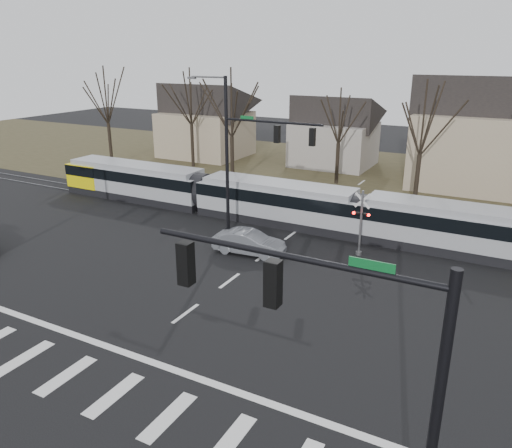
% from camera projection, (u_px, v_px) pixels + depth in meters
% --- Properties ---
extents(ground, '(140.00, 140.00, 0.00)m').
position_uv_depth(ground, '(159.00, 334.00, 21.65)').
color(ground, black).
extents(grass_verge, '(140.00, 28.00, 0.01)m').
position_uv_depth(grass_verge, '(368.00, 178.00, 48.33)').
color(grass_verge, '#38331E').
rests_on(grass_verge, ground).
extents(crosswalk, '(27.00, 2.60, 0.01)m').
position_uv_depth(crosswalk, '(90.00, 385.00, 18.32)').
color(crosswalk, silver).
rests_on(crosswalk, ground).
extents(stop_line, '(28.00, 0.35, 0.01)m').
position_uv_depth(stop_line, '(130.00, 354.00, 20.15)').
color(stop_line, silver).
rests_on(stop_line, ground).
extents(lane_dashes, '(0.18, 30.00, 0.01)m').
position_uv_depth(lane_dashes, '(303.00, 226.00, 34.99)').
color(lane_dashes, silver).
rests_on(lane_dashes, ground).
extents(rail_pair, '(90.00, 1.52, 0.06)m').
position_uv_depth(rail_pair, '(302.00, 227.00, 34.81)').
color(rail_pair, '#59595E').
rests_on(rail_pair, ground).
extents(tram, '(38.57, 2.86, 2.92)m').
position_uv_depth(tram, '(276.00, 200.00, 35.43)').
color(tram, gray).
rests_on(tram, ground).
extents(sedan, '(2.44, 4.67, 1.43)m').
position_uv_depth(sedan, '(249.00, 242.00, 30.03)').
color(sedan, slate).
rests_on(sedan, ground).
extents(signal_pole_near_right, '(6.72, 0.44, 8.00)m').
position_uv_depth(signal_pole_near_right, '(344.00, 375.00, 10.46)').
color(signal_pole_near_right, black).
rests_on(signal_pole_near_right, ground).
extents(signal_pole_far, '(9.28, 0.44, 10.20)m').
position_uv_depth(signal_pole_far, '(248.00, 151.00, 31.28)').
color(signal_pole_far, black).
rests_on(signal_pole_far, ground).
extents(rail_crossing_signal, '(1.08, 0.36, 4.00)m').
position_uv_depth(rail_crossing_signal, '(361.00, 225.00, 29.47)').
color(rail_crossing_signal, '#59595B').
rests_on(rail_crossing_signal, ground).
extents(tree_row, '(59.20, 7.20, 10.00)m').
position_uv_depth(tree_row, '(375.00, 137.00, 40.80)').
color(tree_row, black).
rests_on(tree_row, ground).
extents(house_a, '(9.72, 8.64, 8.60)m').
position_uv_depth(house_a, '(205.00, 117.00, 57.44)').
color(house_a, gray).
rests_on(house_a, ground).
extents(house_b, '(8.64, 7.56, 7.65)m').
position_uv_depth(house_b, '(335.00, 128.00, 52.59)').
color(house_b, gray).
rests_on(house_b, ground).
extents(house_c, '(10.80, 8.64, 10.10)m').
position_uv_depth(house_c, '(477.00, 129.00, 43.44)').
color(house_c, gray).
rests_on(house_c, ground).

